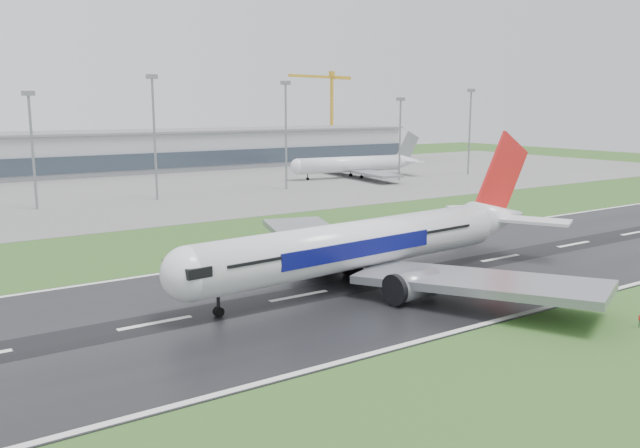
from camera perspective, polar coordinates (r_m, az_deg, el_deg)
ground at (r=113.69m, az=15.54°, el=-2.94°), size 520.00×520.00×0.00m
runway at (r=113.68m, az=15.54°, el=-2.92°), size 400.00×45.00×0.10m
apron at (r=215.60m, az=-10.44°, el=3.40°), size 400.00×130.00×0.08m
terminal at (r=270.87m, az=-15.57°, el=6.15°), size 240.00×36.00×15.00m
main_airliner at (r=94.16m, az=5.43°, el=1.01°), size 73.30×70.32×20.16m
parked_airliner at (r=233.43m, az=3.10°, el=6.00°), size 59.18×56.04×15.57m
tower_crane at (r=330.77m, az=1.04°, el=9.59°), size 42.49×11.26×42.54m
floodmast_1 at (r=174.72m, az=-23.90°, el=5.68°), size 0.64×0.64×27.80m
floodmast_2 at (r=182.44m, az=-14.31°, el=7.13°), size 0.64×0.64×32.48m
floodmast_3 at (r=200.07m, az=-3.00°, el=7.57°), size 0.64×0.64×31.65m
floodmast_4 at (r=226.87m, az=7.02°, el=7.25°), size 0.64×0.64×27.10m
floodmast_5 at (r=250.23m, az=12.99°, el=7.73°), size 0.64×0.64×30.46m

